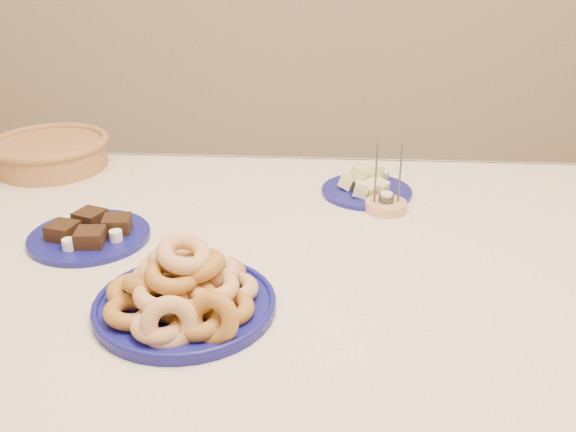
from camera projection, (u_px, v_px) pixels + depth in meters
The scene contains 6 objects.
dining_table at pixel (290, 295), 1.34m from camera, with size 1.71×1.11×0.75m.
donut_platter at pixel (184, 293), 1.08m from camera, with size 0.36×0.36×0.14m.
melon_plate at pixel (367, 186), 1.56m from camera, with size 0.27×0.27×0.07m.
brownie_plate at pixel (89, 233), 1.34m from camera, with size 0.30×0.30×0.04m.
wicker_basket at pixel (50, 152), 1.71m from camera, with size 0.36×0.36×0.08m.
candle_holder at pixel (386, 204), 1.47m from camera, with size 0.11×0.11×0.16m.
Camera 1 is at (0.07, -1.14, 1.36)m, focal length 40.00 mm.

